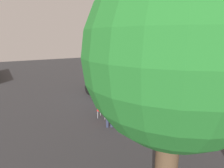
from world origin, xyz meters
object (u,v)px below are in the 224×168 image
object	(u,v)px
lawn_chair_near_truck	(138,111)
classic_hot_rod	(170,99)
spectator_seated	(137,108)
spectator_standing	(109,109)
oak_tree_left	(174,58)
vintage_fire_truck	(114,83)
lawn_chair_spare	(223,106)
lawn_chair_by_car	(102,109)

from	to	relation	value
lawn_chair_near_truck	classic_hot_rod	bearing A→B (deg)	-84.56
spectator_seated	spectator_standing	size ratio (longest dim) A/B	0.77
oak_tree_left	vintage_fire_truck	bearing A→B (deg)	-24.99
vintage_fire_truck	spectator_seated	bearing A→B (deg)	166.70
vintage_fire_truck	lawn_chair_near_truck	size ratio (longest dim) A/B	5.98
lawn_chair_near_truck	spectator_standing	bearing A→B (deg)	86.01
vintage_fire_truck	classic_hot_rod	size ratio (longest dim) A/B	1.32
vintage_fire_truck	classic_hot_rod	world-z (taller)	vintage_fire_truck
classic_hot_rod	lawn_chair_spare	bearing A→B (deg)	-137.59
spectator_standing	oak_tree_left	distance (m)	6.46
lawn_chair_spare	spectator_standing	bearing A→B (deg)	72.03
lawn_chair_by_car	lawn_chair_spare	xyz separation A→B (m)	(-3.30, -6.37, 0.00)
classic_hot_rod	spectator_standing	xyz separation A→B (m)	(-0.14, 4.49, 0.22)
classic_hot_rod	lawn_chair_spare	xyz separation A→B (m)	(-2.26, -2.07, -0.16)
spectator_standing	vintage_fire_truck	bearing A→B (deg)	-33.97
vintage_fire_truck	lawn_chair_by_car	world-z (taller)	vintage_fire_truck
classic_hot_rod	vintage_fire_truck	bearing A→B (deg)	24.09
vintage_fire_truck	lawn_chair_near_truck	distance (m)	4.33
lawn_chair_spare	oak_tree_left	xyz separation A→B (m)	(-3.25, 8.22, 3.54)
oak_tree_left	spectator_seated	bearing A→B (deg)	-32.58
classic_hot_rod	lawn_chair_near_truck	size ratio (longest dim) A/B	4.53
classic_hot_rod	lawn_chair_spare	world-z (taller)	classic_hot_rod
lawn_chair_spare	spectator_seated	world-z (taller)	spectator_seated
vintage_fire_truck	classic_hot_rod	xyz separation A→B (m)	(-3.92, -1.75, -0.45)
vintage_fire_truck	spectator_standing	distance (m)	4.90
lawn_chair_by_car	oak_tree_left	xyz separation A→B (m)	(-6.55, 1.84, 3.54)
spectator_seated	oak_tree_left	world-z (taller)	oak_tree_left
lawn_chair_spare	lawn_chair_by_car	bearing A→B (deg)	62.63
vintage_fire_truck	classic_hot_rod	distance (m)	4.32
lawn_chair_spare	spectator_standing	distance (m)	6.90
vintage_fire_truck	lawn_chair_near_truck	world-z (taller)	vintage_fire_truck
lawn_chair_near_truck	spectator_standing	xyz separation A→B (m)	(0.12, 1.77, 0.37)
lawn_chair_near_truck	spectator_standing	distance (m)	1.81
vintage_fire_truck	spectator_seated	xyz separation A→B (m)	(-4.05, 0.96, -0.50)
classic_hot_rod	spectator_standing	size ratio (longest dim) A/B	2.76
lawn_chair_by_car	spectator_seated	bearing A→B (deg)	-126.15
classic_hot_rod	lawn_chair_by_car	size ratio (longest dim) A/B	4.53
vintage_fire_truck	lawn_chair_spare	size ratio (longest dim) A/B	5.98
vintage_fire_truck	spectator_seated	size ratio (longest dim) A/B	4.72
lawn_chair_by_car	spectator_seated	world-z (taller)	spectator_seated
classic_hot_rod	oak_tree_left	distance (m)	8.93
classic_hot_rod	lawn_chair_by_car	xyz separation A→B (m)	(1.04, 4.31, -0.16)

